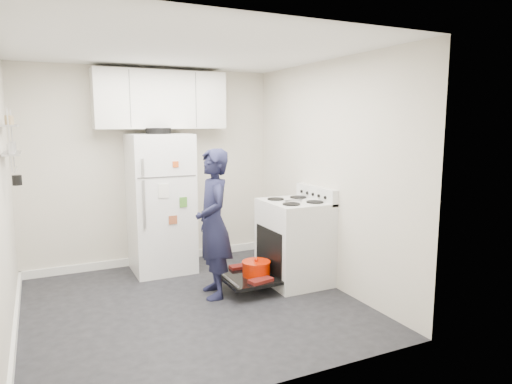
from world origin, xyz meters
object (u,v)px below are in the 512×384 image
electric_range (293,243)px  person (213,224)px  refrigerator (161,203)px  open_oven_door (251,273)px

electric_range → person: 1.01m
electric_range → person: (-0.96, 0.01, 0.31)m
refrigerator → person: refrigerator is taller
open_oven_door → refrigerator: 1.48m
electric_range → person: person is taller
electric_range → refrigerator: (-1.25, 1.10, 0.38)m
person → electric_range: bearing=96.8°
electric_range → refrigerator: refrigerator is taller
electric_range → open_oven_door: electric_range is taller
electric_range → open_oven_door: bearing=-178.2°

